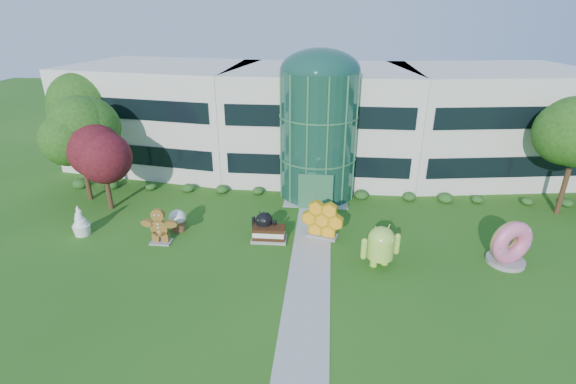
# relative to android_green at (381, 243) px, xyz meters

# --- Properties ---
(ground) EXTENTS (140.00, 140.00, 0.00)m
(ground) POSITION_rel_android_green_xyz_m (-4.07, -1.70, -1.45)
(ground) COLOR #215114
(ground) RESTS_ON ground
(building) EXTENTS (46.00, 15.00, 9.30)m
(building) POSITION_rel_android_green_xyz_m (-4.07, 16.30, 3.20)
(building) COLOR beige
(building) RESTS_ON ground
(atrium) EXTENTS (6.00, 6.00, 9.80)m
(atrium) POSITION_rel_android_green_xyz_m (-4.07, 10.30, 3.45)
(atrium) COLOR #194738
(atrium) RESTS_ON ground
(walkway) EXTENTS (2.40, 20.00, 0.04)m
(walkway) POSITION_rel_android_green_xyz_m (-4.07, 0.30, -1.43)
(walkway) COLOR #9E9E93
(walkway) RESTS_ON ground
(tree_red) EXTENTS (4.00, 4.00, 6.00)m
(tree_red) POSITION_rel_android_green_xyz_m (-19.57, 5.80, 1.55)
(tree_red) COLOR #3F0C14
(tree_red) RESTS_ON ground
(trees_backdrop) EXTENTS (52.00, 8.00, 8.40)m
(trees_backdrop) POSITION_rel_android_green_xyz_m (-4.07, 11.30, 2.75)
(trees_backdrop) COLOR #1D4210
(trees_backdrop) RESTS_ON ground
(android_green) EXTENTS (3.00, 2.50, 2.90)m
(android_green) POSITION_rel_android_green_xyz_m (0.00, 0.00, 0.00)
(android_green) COLOR #9ED243
(android_green) RESTS_ON ground
(android_black) EXTENTS (2.02, 1.56, 2.05)m
(android_black) POSITION_rel_android_green_xyz_m (-7.27, 2.67, -0.43)
(android_black) COLOR black
(android_black) RESTS_ON ground
(donut) EXTENTS (3.02, 2.27, 2.83)m
(donut) POSITION_rel_android_green_xyz_m (7.56, 0.95, -0.04)
(donut) COLOR #D45081
(donut) RESTS_ON ground
(gingerbread) EXTENTS (2.67, 1.05, 2.46)m
(gingerbread) POSITION_rel_android_green_xyz_m (-13.86, 1.24, -0.22)
(gingerbread) COLOR brown
(gingerbread) RESTS_ON ground
(ice_cream_sandwich) EXTENTS (2.31, 1.18, 1.02)m
(ice_cream_sandwich) POSITION_rel_android_green_xyz_m (-6.90, 2.16, -0.94)
(ice_cream_sandwich) COLOR black
(ice_cream_sandwich) RESTS_ON ground
(honeycomb) EXTENTS (3.13, 1.79, 2.32)m
(honeycomb) POSITION_rel_android_green_xyz_m (-3.44, 3.04, -0.29)
(honeycomb) COLOR #FFA019
(honeycomb) RESTS_ON ground
(froyo) EXTENTS (1.53, 1.53, 2.11)m
(froyo) POSITION_rel_android_green_xyz_m (-19.54, 1.75, -0.40)
(froyo) COLOR white
(froyo) RESTS_ON ground
(cupcake) EXTENTS (1.48, 1.48, 1.52)m
(cupcake) POSITION_rel_android_green_xyz_m (-13.31, 2.97, -0.69)
(cupcake) COLOR white
(cupcake) RESTS_ON ground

